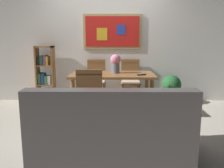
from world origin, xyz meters
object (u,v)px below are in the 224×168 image
(flower_vase, at_px, (116,62))
(bookshelf, at_px, (46,78))
(dining_chair_near_left, at_px, (90,93))
(tv_remote, at_px, (142,75))
(dining_chair_far_left, at_px, (96,78))
(dining_table, at_px, (112,79))
(leather_couch, at_px, (111,130))
(dining_chair_far_right, at_px, (130,78))
(potted_ivy, at_px, (172,87))

(flower_vase, bearing_deg, bookshelf, 157.10)
(flower_vase, bearing_deg, dining_chair_near_left, -115.61)
(bookshelf, height_order, tv_remote, bookshelf)
(dining_chair_near_left, bearing_deg, dining_chair_far_left, 90.57)
(dining_table, xyz_separation_m, flower_vase, (0.06, 0.08, 0.29))
(leather_couch, relative_size, bookshelf, 1.51)
(bookshelf, bearing_deg, dining_table, -26.39)
(dining_chair_far_right, distance_m, potted_ivy, 0.88)
(dining_chair_far_left, relative_size, leather_couch, 0.51)
(bookshelf, relative_size, potted_ivy, 1.90)
(bookshelf, distance_m, flower_vase, 1.63)
(bookshelf, bearing_deg, leather_couch, -58.95)
(dining_chair_far_right, distance_m, dining_chair_near_left, 1.63)
(dining_chair_far_left, height_order, leather_couch, dining_chair_far_left)
(potted_ivy, bearing_deg, dining_table, -151.92)
(dining_chair_far_left, height_order, bookshelf, bookshelf)
(dining_chair_far_right, xyz_separation_m, bookshelf, (-1.77, -0.04, -0.00))
(tv_remote, bearing_deg, dining_chair_far_right, 98.15)
(dining_table, distance_m, dining_chair_near_left, 0.81)
(dining_table, bearing_deg, dining_chair_far_left, 116.04)
(leather_couch, bearing_deg, bookshelf, 121.05)
(dining_table, height_order, bookshelf, bookshelf)
(dining_chair_far_left, xyz_separation_m, dining_chair_far_right, (0.72, 0.03, 0.00))
(dining_table, xyz_separation_m, dining_chair_far_right, (0.37, 0.74, -0.09))
(dining_chair_far_left, relative_size, flower_vase, 2.68)
(dining_table, bearing_deg, flower_vase, 54.82)
(dining_table, bearing_deg, tv_remote, -19.33)
(dining_table, height_order, potted_ivy, dining_table)
(dining_table, relative_size, dining_chair_far_right, 1.63)
(dining_table, bearing_deg, dining_chair_far_right, 63.37)
(dining_chair_far_left, xyz_separation_m, potted_ivy, (1.57, -0.06, -0.19))
(dining_table, bearing_deg, potted_ivy, 28.08)
(flower_vase, xyz_separation_m, tv_remote, (0.44, -0.26, -0.18))
(potted_ivy, relative_size, flower_vase, 1.85)
(dining_chair_far_right, bearing_deg, dining_chair_far_left, -177.63)
(dining_chair_far_right, distance_m, leather_couch, 2.40)
(dining_chair_far_right, relative_size, tv_remote, 5.67)
(bookshelf, bearing_deg, dining_chair_far_right, 1.31)
(bookshelf, bearing_deg, dining_chair_near_left, -53.04)
(dining_chair_near_left, relative_size, flower_vase, 2.68)
(flower_vase, relative_size, tv_remote, 2.12)
(dining_chair_far_left, distance_m, dining_chair_far_right, 0.72)
(dining_chair_near_left, height_order, bookshelf, bookshelf)
(dining_chair_near_left, distance_m, potted_ivy, 2.09)
(tv_remote, bearing_deg, dining_chair_far_left, 133.77)
(flower_vase, bearing_deg, potted_ivy, 26.14)
(dining_chair_far_left, xyz_separation_m, dining_chair_near_left, (0.01, -1.44, 0.00))
(dining_table, xyz_separation_m, leather_couch, (-0.01, -1.63, -0.31))
(dining_chair_near_left, height_order, tv_remote, dining_chair_near_left)
(dining_chair_far_left, bearing_deg, bookshelf, -179.41)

